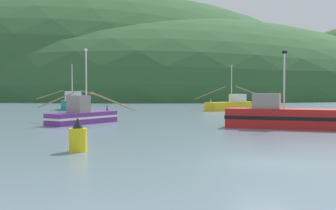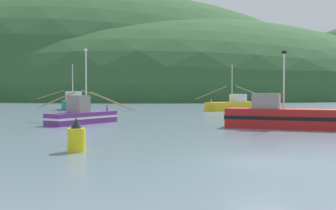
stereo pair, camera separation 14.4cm
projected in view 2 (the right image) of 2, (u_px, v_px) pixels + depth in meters
ground_plane at (261, 162)px, 16.33m from camera, size 600.00×600.00×0.00m
hill_far_center at (101, 97)px, 189.21m from camera, size 213.45×170.76×89.11m
hill_mid_left at (174, 98)px, 174.99m from camera, size 199.27×159.42×62.80m
fishing_boat_red at (285, 117)px, 31.08m from camera, size 9.19×6.42×5.86m
fishing_boat_purple at (82, 115)px, 35.40m from camera, size 8.61×7.45×6.51m
fishing_boat_yellow at (232, 105)px, 60.02m from camera, size 8.74×13.20×6.60m
fishing_boat_teal at (73, 104)px, 61.45m from camera, size 10.14×7.40×7.04m
channel_buoy at (76, 137)px, 19.22m from camera, size 0.84×0.84×1.59m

